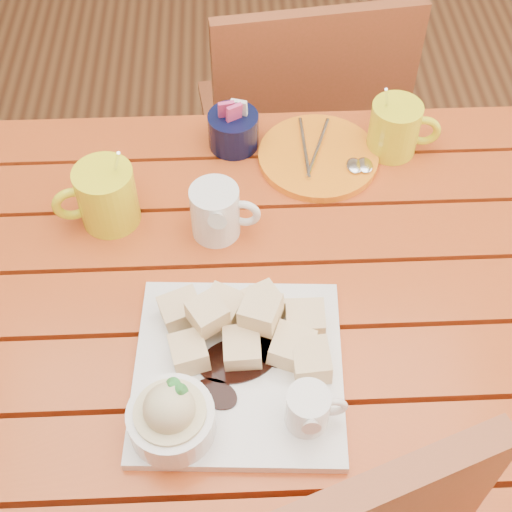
{
  "coord_description": "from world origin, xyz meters",
  "views": [
    {
      "loc": [
        0.01,
        -0.59,
        1.58
      ],
      "look_at": [
        0.03,
        0.02,
        0.82
      ],
      "focal_mm": 50.0,
      "sensor_mm": 36.0,
      "label": 1
    }
  ],
  "objects_px": {
    "table": "(235,337)",
    "chair_far": "(299,132)",
    "dessert_plate": "(227,373)",
    "coffee_mug_left": "(105,196)",
    "orange_saucer": "(319,157)",
    "coffee_mug_right": "(396,128)"
  },
  "relations": [
    {
      "from": "dessert_plate",
      "to": "coffee_mug_right",
      "type": "height_order",
      "value": "coffee_mug_right"
    },
    {
      "from": "dessert_plate",
      "to": "orange_saucer",
      "type": "distance_m",
      "value": 0.44
    },
    {
      "from": "orange_saucer",
      "to": "table",
      "type": "bearing_deg",
      "value": -118.66
    },
    {
      "from": "coffee_mug_left",
      "to": "coffee_mug_right",
      "type": "xyz_separation_m",
      "value": [
        0.46,
        0.14,
        -0.0
      ]
    },
    {
      "from": "table",
      "to": "dessert_plate",
      "type": "relative_size",
      "value": 4.2
    },
    {
      "from": "dessert_plate",
      "to": "chair_far",
      "type": "xyz_separation_m",
      "value": [
        0.17,
        0.79,
        -0.3
      ]
    },
    {
      "from": "dessert_plate",
      "to": "coffee_mug_left",
      "type": "relative_size",
      "value": 1.91
    },
    {
      "from": "dessert_plate",
      "to": "coffee_mug_right",
      "type": "distance_m",
      "value": 0.52
    },
    {
      "from": "coffee_mug_left",
      "to": "orange_saucer",
      "type": "height_order",
      "value": "coffee_mug_left"
    },
    {
      "from": "orange_saucer",
      "to": "chair_far",
      "type": "bearing_deg",
      "value": 88.62
    },
    {
      "from": "table",
      "to": "orange_saucer",
      "type": "xyz_separation_m",
      "value": [
        0.15,
        0.27,
        0.11
      ]
    },
    {
      "from": "coffee_mug_left",
      "to": "chair_far",
      "type": "relative_size",
      "value": 0.17
    },
    {
      "from": "table",
      "to": "coffee_mug_right",
      "type": "distance_m",
      "value": 0.43
    },
    {
      "from": "dessert_plate",
      "to": "orange_saucer",
      "type": "bearing_deg",
      "value": 68.84
    },
    {
      "from": "dessert_plate",
      "to": "chair_far",
      "type": "distance_m",
      "value": 0.86
    },
    {
      "from": "dessert_plate",
      "to": "chair_far",
      "type": "height_order",
      "value": "dessert_plate"
    },
    {
      "from": "table",
      "to": "chair_far",
      "type": "height_order",
      "value": "chair_far"
    },
    {
      "from": "orange_saucer",
      "to": "coffee_mug_right",
      "type": "bearing_deg",
      "value": 9.5
    },
    {
      "from": "dessert_plate",
      "to": "coffee_mug_left",
      "type": "distance_m",
      "value": 0.35
    },
    {
      "from": "table",
      "to": "chair_far",
      "type": "bearing_deg",
      "value": 76.24
    },
    {
      "from": "table",
      "to": "coffee_mug_right",
      "type": "xyz_separation_m",
      "value": [
        0.27,
        0.29,
        0.16
      ]
    },
    {
      "from": "dessert_plate",
      "to": "chair_far",
      "type": "bearing_deg",
      "value": 77.89
    }
  ]
}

